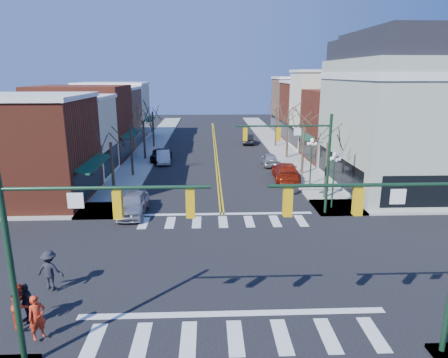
{
  "coord_description": "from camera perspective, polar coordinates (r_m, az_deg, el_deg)",
  "views": [
    {
      "loc": [
        -0.97,
        -19.42,
        9.83
      ],
      "look_at": [
        0.1,
        7.11,
        2.8
      ],
      "focal_mm": 32.0,
      "sensor_mm": 36.0,
      "label": 1
    }
  ],
  "objects": [
    {
      "name": "car_left_mid",
      "position": [
        45.63,
        -8.68,
        3.11
      ],
      "size": [
        2.0,
        4.37,
        1.39
      ],
      "primitive_type": "imported",
      "rotation": [
        0.0,
        0.0,
        0.13
      ],
      "color": "silver",
      "rests_on": "ground"
    },
    {
      "name": "bldg_right_brick_a",
      "position": [
        48.44,
        17.72,
        7.22
      ],
      "size": [
        10.0,
        8.5,
        8.0
      ],
      "primitive_type": "cube",
      "color": "maroon",
      "rests_on": "ground"
    },
    {
      "name": "tree_right_c",
      "position": [
        47.94,
        9.02,
        5.75
      ],
      "size": [
        0.24,
        0.24,
        4.83
      ],
      "primitive_type": "cylinder",
      "color": "#382B21",
      "rests_on": "ground"
    },
    {
      "name": "bldg_left_stucco_b",
      "position": [
        64.83,
        -15.47,
        9.24
      ],
      "size": [
        10.0,
        8.0,
        8.2
      ],
      "primitive_type": "cube",
      "color": "beige",
      "rests_on": "ground"
    },
    {
      "name": "sidewalk_left",
      "position": [
        41.35,
        -13.1,
        0.79
      ],
      "size": [
        3.5,
        70.0,
        0.15
      ],
      "primitive_type": "cube",
      "color": "#9E9B93",
      "rests_on": "ground"
    },
    {
      "name": "traffic_mast_far_right",
      "position": [
        28.08,
        11.17,
        4.04
      ],
      "size": [
        6.6,
        0.28,
        7.2
      ],
      "color": "#14331E",
      "rests_on": "ground"
    },
    {
      "name": "tree_left_c",
      "position": [
        47.62,
        -11.32,
        5.41
      ],
      "size": [
        0.24,
        0.24,
        4.55
      ],
      "primitive_type": "cylinder",
      "color": "#382B21",
      "rests_on": "ground"
    },
    {
      "name": "tree_right_a",
      "position": [
        32.71,
        14.39,
        1.07
      ],
      "size": [
        0.24,
        0.24,
        4.62
      ],
      "primitive_type": "cylinder",
      "color": "#382B21",
      "rests_on": "ground"
    },
    {
      "name": "car_right_near",
      "position": [
        38.42,
        8.81,
        1.09
      ],
      "size": [
        2.65,
        5.78,
        1.64
      ],
      "primitive_type": "imported",
      "rotation": [
        0.0,
        0.0,
        3.08
      ],
      "color": "maroon",
      "rests_on": "ground"
    },
    {
      "name": "lamppost_midblock",
      "position": [
        36.28,
        12.39,
        3.57
      ],
      "size": [
        0.36,
        0.36,
        4.33
      ],
      "color": "#14331E",
      "rests_on": "ground"
    },
    {
      "name": "ground",
      "position": [
        21.79,
        0.5,
        -11.99
      ],
      "size": [
        160.0,
        160.0,
        0.0
      ],
      "primitive_type": "plane",
      "color": "black",
      "rests_on": "ground"
    },
    {
      "name": "tree_right_b",
      "position": [
        40.21,
        11.22,
        4.17
      ],
      "size": [
        0.24,
        0.24,
        5.18
      ],
      "primitive_type": "cylinder",
      "color": "#382B21",
      "rests_on": "ground"
    },
    {
      "name": "tree_right_d",
      "position": [
        55.71,
        7.44,
        7.13
      ],
      "size": [
        0.24,
        0.24,
        4.97
      ],
      "primitive_type": "cylinder",
      "color": "#382B21",
      "rests_on": "ground"
    },
    {
      "name": "pedestrian_red_b",
      "position": [
        18.27,
        -27.11,
        -15.69
      ],
      "size": [
        0.82,
        0.98,
        1.8
      ],
      "primitive_type": "imported",
      "rotation": [
        0.0,
        0.0,
        1.74
      ],
      "color": "red",
      "rests_on": "sidewalk_left"
    },
    {
      "name": "traffic_mast_near_left",
      "position": [
        13.85,
        -21.64,
        -8.0
      ],
      "size": [
        6.6,
        0.28,
        7.2
      ],
      "color": "#14331E",
      "rests_on": "ground"
    },
    {
      "name": "bldg_right_tan",
      "position": [
        70.58,
        11.36,
        10.22
      ],
      "size": [
        10.0,
        8.0,
        9.0
      ],
      "primitive_type": "cube",
      "color": "#89624B",
      "rests_on": "ground"
    },
    {
      "name": "sidewalk_right",
      "position": [
        41.76,
        11.21,
        1.03
      ],
      "size": [
        3.5,
        70.0,
        0.15
      ],
      "primitive_type": "cube",
      "color": "#9E9B93",
      "rests_on": "ground"
    },
    {
      "name": "bldg_left_stucco_a",
      "position": [
        41.99,
        -22.64,
        5.37
      ],
      "size": [
        10.0,
        7.0,
        7.5
      ],
      "primitive_type": "cube",
      "color": "beige",
      "rests_on": "ground"
    },
    {
      "name": "tree_left_d",
      "position": [
        55.42,
        -10.08,
        6.95
      ],
      "size": [
        0.24,
        0.24,
        4.9
      ],
      "primitive_type": "cylinder",
      "color": "#382B21",
      "rests_on": "ground"
    },
    {
      "name": "tree_left_a",
      "position": [
        32.19,
        -15.6,
        0.89
      ],
      "size": [
        0.24,
        0.24,
        4.76
      ],
      "primitive_type": "cylinder",
      "color": "#382B21",
      "rests_on": "ground"
    },
    {
      "name": "bldg_right_stucco",
      "position": [
        55.64,
        15.11,
        9.35
      ],
      "size": [
        10.0,
        7.0,
        10.0
      ],
      "primitive_type": "cube",
      "color": "beige",
      "rests_on": "ground"
    },
    {
      "name": "car_right_far",
      "position": [
        57.78,
        3.45,
        5.73
      ],
      "size": [
        1.85,
        4.43,
        1.42
      ],
      "primitive_type": "imported",
      "rotation": [
        0.0,
        0.0,
        3.06
      ],
      "color": "black",
      "rests_on": "ground"
    },
    {
      "name": "bldg_right_brick_b",
      "position": [
        62.88,
        13.05,
        9.37
      ],
      "size": [
        10.0,
        8.0,
        8.5
      ],
      "primitive_type": "cube",
      "color": "maroon",
      "rests_on": "ground"
    },
    {
      "name": "lamppost_corner",
      "position": [
        30.18,
        15.44,
        1.13
      ],
      "size": [
        0.36,
        0.36,
        4.33
      ],
      "color": "#14331E",
      "rests_on": "ground"
    },
    {
      "name": "victorian_corner",
      "position": [
        38.29,
        25.14,
        8.7
      ],
      "size": [
        12.25,
        14.25,
        13.3
      ],
      "color": "#A5B199",
      "rests_on": "ground"
    },
    {
      "name": "bldg_left_brick_a",
      "position": [
        34.88,
        -26.95,
        3.59
      ],
      "size": [
        10.0,
        8.5,
        8.0
      ],
      "primitive_type": "cube",
      "color": "maroon",
      "rests_on": "ground"
    },
    {
      "name": "bldg_left_tan",
      "position": [
        57.36,
        -17.17,
        8.25
      ],
      "size": [
        10.0,
        7.5,
        7.8
      ],
      "primitive_type": "cube",
      "color": "#89624B",
      "rests_on": "ground"
    },
    {
      "name": "pedestrian_dark_a",
      "position": [
        18.46,
        -26.39,
        -15.51
      ],
      "size": [
        1.04,
        0.84,
        1.66
      ],
      "primitive_type": "imported",
      "rotation": [
        0.0,
        0.0,
        -0.53
      ],
      "color": "black",
      "rests_on": "sidewalk_left"
    },
    {
      "name": "pedestrian_red_a",
      "position": [
        17.25,
        -25.14,
        -17.44
      ],
      "size": [
        0.75,
        0.74,
        1.74
      ],
      "primitive_type": "imported",
      "rotation": [
        0.0,
        0.0,
        0.75
      ],
      "color": "red",
      "rests_on": "sidewalk_left"
    },
    {
      "name": "car_left_near",
      "position": [
        29.38,
        -12.88,
        -3.44
      ],
      "size": [
        1.92,
        4.76,
        1.62
      ],
      "primitive_type": "imported",
      "rotation": [
        0.0,
        0.0,
        0.0
      ],
      "color": "#ADADB1",
      "rests_on": "ground"
    },
    {
      "name": "car_left_far",
      "position": [
        46.82,
        -8.95,
        3.39
      ],
      "size": [
        2.52,
        5.05,
        1.37
      ],
      "primitive_type": "imported",
      "rotation": [
        0.0,
        0.0,
        0.05
      ],
      "color": "black",
      "rests_on": "ground"
    },
    {
      "name": "pedestrian_dark_b",
      "position": [
        20.43,
        -23.62,
        -11.83
      ],
      "size": [
        1.3,
        0.85,
        1.89
      ],
      "primitive_type": "imported",
      "rotation": [
        0.0,
        0.0,
        3.02
      ],
      "color": "black",
      "rests_on": "sidewalk_left"
    },
    {
      "name": "car_right_mid",
      "position": [
        44.22,
        6.46,
        2.82
      ],
      "size": [
        1.67,
        4.11,
        1.4
      ],
      "primitive_type": "imported",
      "rotation": [
        0.0,
        0.0,
        3.15
      ],
      "color": "#AEAFB3",
      "rests_on": "ground"
    },
    {
      "name": "traffic_mast_near_right",
      "position": [
        14.61,
        24.57,
        -7.12
      ],
      "size": [
        6.6,
        0.28,
        7.2
      ],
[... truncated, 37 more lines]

